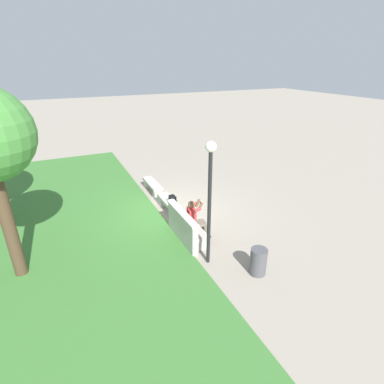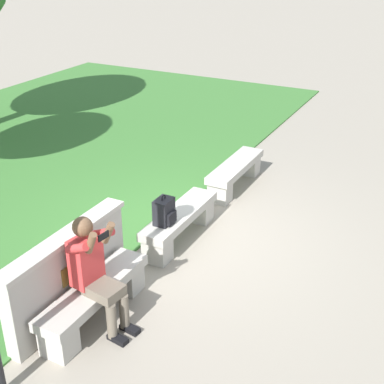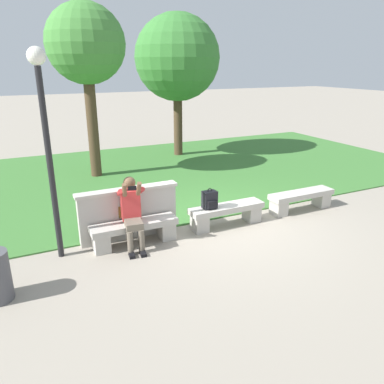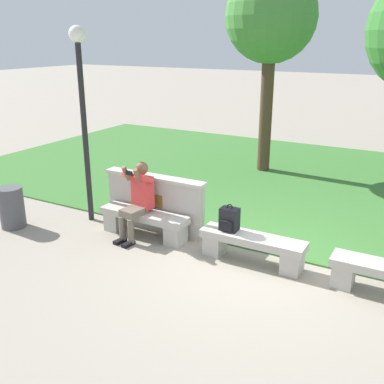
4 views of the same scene
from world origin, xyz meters
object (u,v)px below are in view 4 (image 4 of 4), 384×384
(bench_near, at_px, (252,245))
(trash_bin, at_px, (12,207))
(bench_main, at_px, (144,221))
(backpack, at_px, (229,220))
(lamp_post, at_px, (82,97))
(tree_left_background, at_px, (271,19))
(person_photographer, at_px, (138,197))

(bench_near, bearing_deg, trash_bin, -169.07)
(bench_main, xyz_separation_m, backpack, (1.59, 0.01, 0.34))
(backpack, height_order, lamp_post, lamp_post)
(lamp_post, bearing_deg, backpack, -2.25)
(lamp_post, bearing_deg, tree_left_background, 70.75)
(bench_main, relative_size, bench_near, 1.00)
(bench_main, relative_size, lamp_post, 0.47)
(bench_near, relative_size, backpack, 3.79)
(backpack, distance_m, trash_bin, 4.01)
(backpack, bearing_deg, person_photographer, -176.89)
(backpack, height_order, trash_bin, backpack)
(bench_near, xyz_separation_m, backpack, (-0.40, 0.01, 0.34))
(bench_main, bearing_deg, person_photographer, -125.59)
(backpack, relative_size, trash_bin, 0.57)
(bench_main, xyz_separation_m, tree_left_background, (0.33, 4.87, 3.39))
(bench_near, height_order, person_photographer, person_photographer)
(trash_bin, bearing_deg, backpack, 12.20)
(backpack, height_order, tree_left_background, tree_left_background)
(bench_near, relative_size, person_photographer, 1.23)
(person_photographer, bearing_deg, trash_bin, -161.53)
(bench_near, bearing_deg, person_photographer, -177.85)
(person_photographer, relative_size, lamp_post, 0.38)
(person_photographer, bearing_deg, bench_near, 2.15)
(backpack, xyz_separation_m, tree_left_background, (-1.26, 4.85, 3.06))
(backpack, xyz_separation_m, trash_bin, (-3.91, -0.85, -0.25))
(person_photographer, xyz_separation_m, tree_left_background, (0.39, 4.94, 2.95))
(lamp_post, bearing_deg, trash_bin, -136.07)
(trash_bin, bearing_deg, lamp_post, 43.93)
(person_photographer, bearing_deg, bench_main, 54.41)
(bench_main, xyz_separation_m, trash_bin, (-2.32, -0.83, 0.09))
(bench_main, xyz_separation_m, lamp_post, (-1.32, 0.13, 2.02))
(tree_left_background, height_order, lamp_post, tree_left_background)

